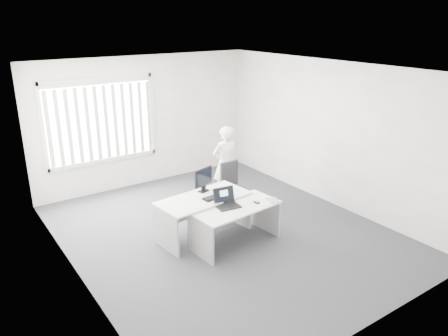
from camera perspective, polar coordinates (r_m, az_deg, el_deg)
ground at (r=7.70m, az=0.02°, el=-8.37°), size 6.00×6.00×0.00m
wall_back at (r=9.68m, az=-10.21°, el=6.04°), size 5.00×0.02×2.80m
wall_front at (r=5.16m, az=19.52°, el=-6.90°), size 5.00×0.02×2.80m
wall_left at (r=6.17m, az=-19.46°, el=-2.54°), size 0.02×6.00×2.80m
wall_right at (r=8.77m, az=13.61°, el=4.40°), size 0.02×6.00×2.80m
ceiling at (r=6.86m, az=0.02°, el=12.81°), size 5.00×6.00×0.02m
window at (r=9.26m, az=-15.79°, el=5.95°), size 2.32×0.06×1.76m
blinds at (r=9.21m, az=-15.65°, el=5.71°), size 2.20×0.10×1.50m
desk_near at (r=7.14m, az=1.52°, el=-6.41°), size 1.52×0.81×0.67m
desk_far at (r=7.38m, az=-2.67°, el=-5.26°), size 1.63×0.89×0.71m
office_chair at (r=8.45m, az=1.20°, el=-3.56°), size 0.54×0.54×0.94m
person at (r=8.73m, az=0.18°, el=0.58°), size 0.60×0.43×1.54m
laptop at (r=6.98m, az=0.57°, el=-4.06°), size 0.41×0.37×0.29m
paper_sheet at (r=7.23m, az=4.56°, el=-4.49°), size 0.38×0.34×0.00m
mouse at (r=7.19m, az=4.29°, el=-4.43°), size 0.06×0.10×0.04m
booklet at (r=7.31m, az=6.45°, el=-4.23°), size 0.22×0.27×0.01m
keyboard at (r=7.29m, az=-1.01°, el=-3.75°), size 0.50×0.20×0.02m
monitor at (r=7.46m, az=-2.70°, el=-1.56°), size 0.44×0.24×0.42m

